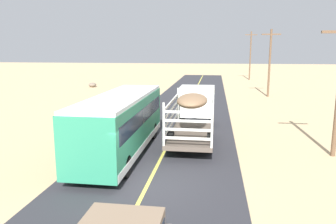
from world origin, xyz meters
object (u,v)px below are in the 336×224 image
Objects in this scene: boulder_mid_field at (92,85)px; livestock_truck at (195,106)px; power_pole_far at (250,54)px; power_pole_mid at (270,61)px; bus at (121,123)px.

livestock_truck is at bearing -55.78° from boulder_mid_field.
power_pole_mid is at bearing -90.00° from power_pole_far.
livestock_truck is at bearing -100.53° from power_pole_far.
bus is at bearing -66.26° from boulder_mid_field.
power_pole_far is at bearing 90.00° from power_pole_mid.
bus is (-3.63, -5.42, -0.04)m from livestock_truck.
livestock_truck is 8.13× the size of boulder_mid_field.
livestock_truck is 6.53m from bus.
bus is 47.83m from power_pole_far.
power_pole_far is (7.62, 40.97, 2.92)m from livestock_truck.
livestock_truck is at bearing -112.48° from power_pole_mid.
power_pole_mid is at bearing 64.73° from bus.
boulder_mid_field is at bearing -147.15° from power_pole_far.
power_pole_far is 29.67m from boulder_mid_field.
power_pole_mid is 22.57m from power_pole_far.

